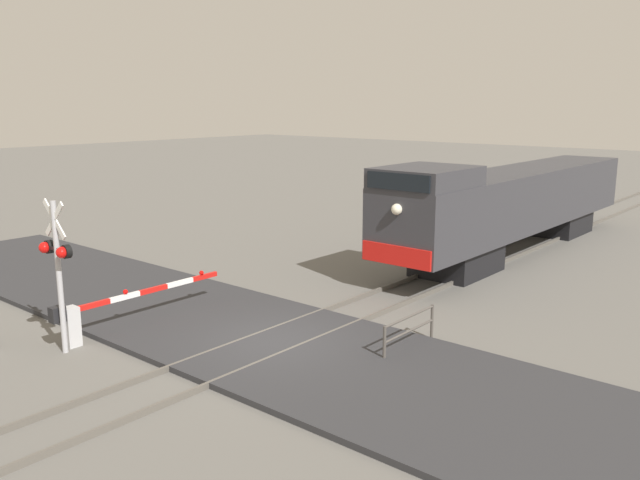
# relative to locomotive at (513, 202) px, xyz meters

# --- Properties ---
(ground_plane) EXTENTS (160.00, 160.00, 0.00)m
(ground_plane) POSITION_rel_locomotive_xyz_m (0.00, -14.33, -2.12)
(ground_plane) COLOR #605E59
(rail_track_left) EXTENTS (0.08, 80.00, 0.15)m
(rail_track_left) POSITION_rel_locomotive_xyz_m (-0.72, -14.33, -2.04)
(rail_track_left) COLOR #59544C
(rail_track_left) RESTS_ON ground_plane
(rail_track_right) EXTENTS (0.08, 80.00, 0.15)m
(rail_track_right) POSITION_rel_locomotive_xyz_m (0.72, -14.33, -2.04)
(rail_track_right) COLOR #59544C
(rail_track_right) RESTS_ON ground_plane
(road_surface) EXTENTS (36.00, 5.67, 0.15)m
(road_surface) POSITION_rel_locomotive_xyz_m (0.00, -14.33, -2.04)
(road_surface) COLOR #2D2D30
(road_surface) RESTS_ON ground_plane
(locomotive) EXTENTS (2.74, 18.24, 4.11)m
(locomotive) POSITION_rel_locomotive_xyz_m (0.00, 0.00, 0.00)
(locomotive) COLOR black
(locomotive) RESTS_ON ground_plane
(crossing_signal) EXTENTS (1.18, 0.33, 3.91)m
(crossing_signal) POSITION_rel_locomotive_xyz_m (-3.71, -18.12, 0.30)
(crossing_signal) COLOR #ADADB2
(crossing_signal) RESTS_ON ground_plane
(crossing_gate) EXTENTS (0.36, 5.44, 1.16)m
(crossing_gate) POSITION_rel_locomotive_xyz_m (-3.97, -17.06, -1.40)
(crossing_gate) COLOR silver
(crossing_gate) RESTS_ON ground_plane
(guard_railing) EXTENTS (0.08, 2.30, 0.95)m
(guard_railing) POSITION_rel_locomotive_xyz_m (2.88, -12.35, -1.51)
(guard_railing) COLOR #4C4742
(guard_railing) RESTS_ON ground_plane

